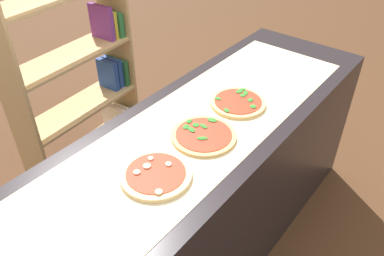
# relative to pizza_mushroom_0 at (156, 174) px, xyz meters

# --- Properties ---
(ground_plane) EXTENTS (12.00, 12.00, 0.00)m
(ground_plane) POSITION_rel_pizza_mushroom_0_xyz_m (0.31, 0.07, -0.92)
(ground_plane) COLOR #4C2D19
(counter) EXTENTS (2.44, 0.71, 0.90)m
(counter) POSITION_rel_pizza_mushroom_0_xyz_m (0.31, 0.07, -0.46)
(counter) COLOR black
(counter) RESTS_ON ground_plane
(parchment_paper) EXTENTS (2.02, 0.56, 0.00)m
(parchment_paper) POSITION_rel_pizza_mushroom_0_xyz_m (0.31, 0.07, -0.01)
(parchment_paper) COLOR beige
(parchment_paper) RESTS_ON counter
(pizza_mushroom_0) EXTENTS (0.28, 0.28, 0.03)m
(pizza_mushroom_0) POSITION_rel_pizza_mushroom_0_xyz_m (0.00, 0.00, 0.00)
(pizza_mushroom_0) COLOR #E5C17F
(pizza_mushroom_0) RESTS_ON parchment_paper
(pizza_spinach_1) EXTENTS (0.29, 0.29, 0.02)m
(pizza_spinach_1) POSITION_rel_pizza_mushroom_0_xyz_m (0.31, 0.01, -0.00)
(pizza_spinach_1) COLOR tan
(pizza_spinach_1) RESTS_ON parchment_paper
(pizza_spinach_2) EXTENTS (0.27, 0.27, 0.02)m
(pizza_spinach_2) POSITION_rel_pizza_mushroom_0_xyz_m (0.62, 0.03, -0.00)
(pizza_spinach_2) COLOR #DBB26B
(pizza_spinach_2) RESTS_ON parchment_paper
(bookshelf) EXTENTS (0.93, 0.36, 1.61)m
(bookshelf) POSITION_rel_pizza_mushroom_0_xyz_m (0.66, 1.29, -0.09)
(bookshelf) COLOR tan
(bookshelf) RESTS_ON ground_plane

